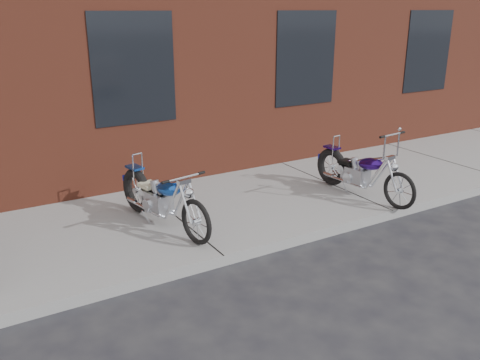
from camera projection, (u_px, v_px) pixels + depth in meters
ground at (224, 266)px, 6.49m from camera, size 120.00×120.00×0.00m
sidewalk at (176, 221)px, 7.69m from camera, size 22.00×3.00×0.15m
chopper_purple at (361, 174)px, 8.44m from camera, size 0.51×2.08×1.17m
chopper_blue at (162, 200)px, 7.24m from camera, size 0.63×2.15×0.94m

